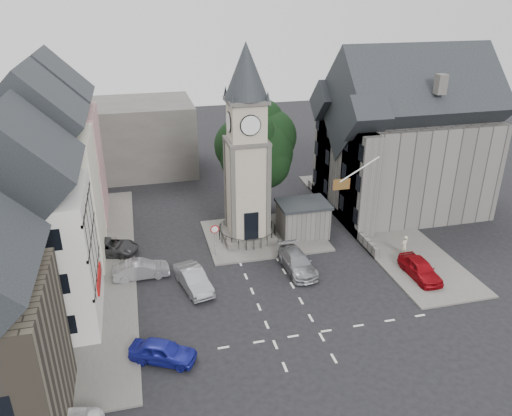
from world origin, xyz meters
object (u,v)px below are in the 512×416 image
object	(u,v)px
clock_tower	(247,148)
car_west_blue	(163,352)
stone_shelter	(303,219)
car_east_red	(420,269)
pedestrian	(404,246)

from	to	relation	value
clock_tower	car_west_blue	size ratio (longest dim) A/B	4.16
clock_tower	car_west_blue	distance (m)	17.67
stone_shelter	clock_tower	bearing A→B (deg)	174.16
stone_shelter	car_west_blue	size ratio (longest dim) A/B	1.10
car_east_red	pedestrian	world-z (taller)	pedestrian
pedestrian	car_west_blue	bearing A→B (deg)	-3.06
stone_shelter	car_east_red	size ratio (longest dim) A/B	1.01
stone_shelter	car_west_blue	bearing A→B (deg)	-134.36
clock_tower	car_east_red	distance (m)	16.17
stone_shelter	pedestrian	xyz separation A→B (m)	(6.70, -5.50, -0.65)
car_west_blue	clock_tower	bearing A→B (deg)	-4.41
car_west_blue	car_east_red	world-z (taller)	car_east_red
car_west_blue	pedestrian	distance (m)	21.16
car_west_blue	car_east_red	size ratio (longest dim) A/B	0.91
clock_tower	pedestrian	bearing A→B (deg)	-27.52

